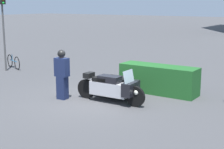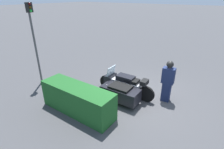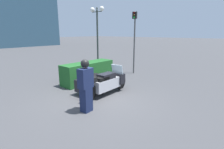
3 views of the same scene
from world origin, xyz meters
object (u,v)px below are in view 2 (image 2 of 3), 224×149
hedge_bush_curbside (78,99)px  officer_rider (168,80)px  police_motorcycle (121,88)px  traffic_light_near (33,34)px

hedge_bush_curbside → officer_rider: bearing=-132.7°
police_motorcycle → traffic_light_near: (3.98, 1.01, 1.94)m
traffic_light_near → hedge_bush_curbside: bearing=-18.8°
police_motorcycle → officer_rider: bearing=-152.0°
police_motorcycle → hedge_bush_curbside: size_ratio=0.90×
police_motorcycle → traffic_light_near: traffic_light_near is taller
police_motorcycle → hedge_bush_curbside: police_motorcycle is taller
officer_rider → traffic_light_near: bearing=104.2°
hedge_bush_curbside → traffic_light_near: size_ratio=0.79×
officer_rider → police_motorcycle: bearing=114.8°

